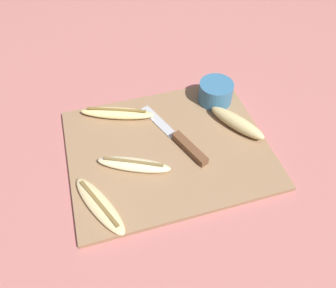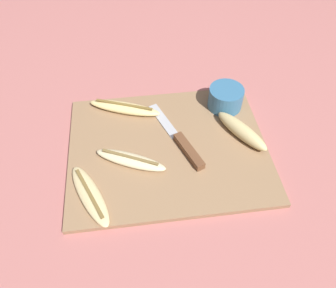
% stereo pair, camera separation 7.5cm
% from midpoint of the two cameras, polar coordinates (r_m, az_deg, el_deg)
% --- Properties ---
extents(ground_plane, '(4.00, 4.00, 0.00)m').
position_cam_midpoint_polar(ground_plane, '(0.77, -2.79, -1.22)').
color(ground_plane, '#B76B66').
extents(cutting_board, '(0.45, 0.37, 0.01)m').
position_cam_midpoint_polar(cutting_board, '(0.76, -2.81, -0.94)').
color(cutting_board, '#997551').
rests_on(cutting_board, ground_plane).
extents(knife, '(0.10, 0.22, 0.02)m').
position_cam_midpoint_polar(knife, '(0.75, -0.03, -0.04)').
color(knife, brown).
rests_on(knife, cutting_board).
extents(banana_mellow_near, '(0.11, 0.17, 0.02)m').
position_cam_midpoint_polar(banana_mellow_near, '(0.68, -14.97, -10.46)').
color(banana_mellow_near, beige).
rests_on(banana_mellow_near, cutting_board).
extents(banana_spotted_left, '(0.11, 0.15, 0.03)m').
position_cam_midpoint_polar(banana_spotted_left, '(0.79, 9.30, 3.55)').
color(banana_spotted_left, '#DBC684').
rests_on(banana_spotted_left, cutting_board).
extents(banana_golden_short, '(0.18, 0.10, 0.02)m').
position_cam_midpoint_polar(banana_golden_short, '(0.83, -11.45, 5.17)').
color(banana_golden_short, '#EDD689').
rests_on(banana_golden_short, cutting_board).
extents(banana_cream_curved, '(0.16, 0.10, 0.02)m').
position_cam_midpoint_polar(banana_cream_curved, '(0.72, -8.94, -3.73)').
color(banana_cream_curved, beige).
rests_on(banana_cream_curved, cutting_board).
extents(prep_bowl, '(0.09, 0.09, 0.05)m').
position_cam_midpoint_polar(prep_bowl, '(0.85, 5.80, 8.82)').
color(prep_bowl, teal).
rests_on(prep_bowl, cutting_board).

